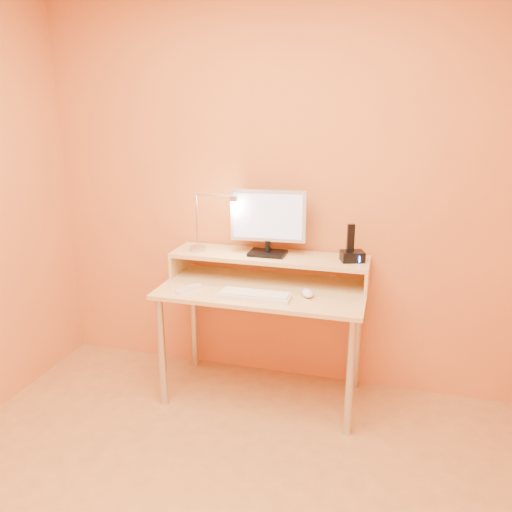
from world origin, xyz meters
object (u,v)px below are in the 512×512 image
(phone_dock, at_px, (352,256))
(keyboard, at_px, (255,296))
(mouse, at_px, (307,293))
(remote_control, at_px, (189,289))
(lamp_base, at_px, (198,249))
(monitor_panel, at_px, (268,216))

(phone_dock, relative_size, keyboard, 0.33)
(keyboard, height_order, mouse, mouse)
(remote_control, bearing_deg, lamp_base, 124.77)
(keyboard, bearing_deg, remote_control, 178.90)
(monitor_panel, bearing_deg, keyboard, -93.06)
(phone_dock, distance_m, remote_control, 0.97)
(monitor_panel, distance_m, phone_dock, 0.55)
(monitor_panel, relative_size, keyboard, 1.14)
(monitor_panel, bearing_deg, lamp_base, -179.39)
(lamp_base, distance_m, phone_dock, 0.95)
(lamp_base, height_order, mouse, lamp_base)
(lamp_base, height_order, phone_dock, phone_dock)
(keyboard, relative_size, mouse, 3.44)
(phone_dock, xyz_separation_m, keyboard, (-0.50, -0.32, -0.18))
(lamp_base, xyz_separation_m, remote_control, (0.05, -0.28, -0.16))
(keyboard, bearing_deg, phone_dock, 32.36)
(phone_dock, height_order, mouse, phone_dock)
(phone_dock, xyz_separation_m, mouse, (-0.22, -0.21, -0.17))
(monitor_panel, xyz_separation_m, lamp_base, (-0.44, -0.04, -0.23))
(monitor_panel, height_order, lamp_base, monitor_panel)
(keyboard, bearing_deg, lamp_base, 147.49)
(monitor_panel, bearing_deg, remote_control, -145.33)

